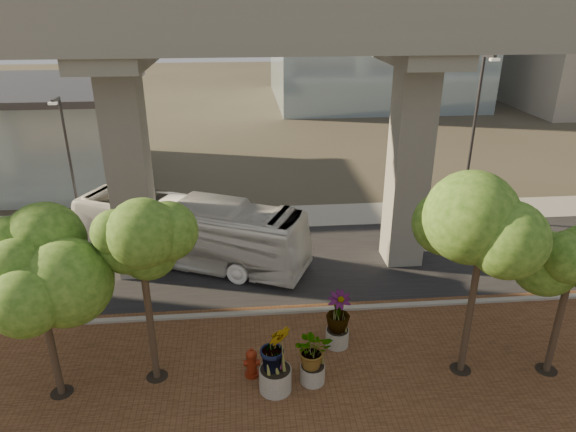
{
  "coord_description": "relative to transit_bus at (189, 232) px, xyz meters",
  "views": [
    {
      "loc": [
        -1.28,
        -18.95,
        11.58
      ],
      "look_at": [
        0.52,
        0.5,
        3.11
      ],
      "focal_mm": 32.0,
      "sensor_mm": 36.0,
      "label": 1
    }
  ],
  "objects": [
    {
      "name": "ground",
      "position": [
        3.84,
        -2.7,
        -1.55
      ],
      "size": [
        160.0,
        160.0,
        0.0
      ],
      "primitive_type": "plane",
      "color": "#3C362B",
      "rests_on": "ground"
    },
    {
      "name": "brick_plaza",
      "position": [
        3.84,
        -10.7,
        -1.52
      ],
      "size": [
        70.0,
        13.0,
        0.06
      ],
      "primitive_type": "cube",
      "color": "brown",
      "rests_on": "ground"
    },
    {
      "name": "asphalt_road",
      "position": [
        3.84,
        -0.7,
        -1.53
      ],
      "size": [
        90.0,
        8.0,
        0.04
      ],
      "primitive_type": "cube",
      "color": "black",
      "rests_on": "ground"
    },
    {
      "name": "curb_strip",
      "position": [
        3.84,
        -4.7,
        -1.47
      ],
      "size": [
        70.0,
        0.25,
        0.16
      ],
      "primitive_type": "cube",
      "color": "gray",
      "rests_on": "ground"
    },
    {
      "name": "far_sidewalk",
      "position": [
        3.84,
        4.8,
        -1.52
      ],
      "size": [
        90.0,
        3.0,
        0.06
      ],
      "primitive_type": "cube",
      "color": "gray",
      "rests_on": "ground"
    },
    {
      "name": "transit_viaduct",
      "position": [
        3.84,
        -0.7,
        5.74
      ],
      "size": [
        72.0,
        5.6,
        12.4
      ],
      "color": "gray",
      "rests_on": "ground"
    },
    {
      "name": "transit_bus",
      "position": [
        0.0,
        0.0,
        0.0
      ],
      "size": [
        11.17,
        7.03,
        3.1
      ],
      "primitive_type": "imported",
      "rotation": [
        0.0,
        0.0,
        1.14
      ],
      "color": "silver",
      "rests_on": "ground"
    },
    {
      "name": "fire_hydrant",
      "position": [
        2.62,
        -8.2,
        -0.98
      ],
      "size": [
        0.53,
        0.48,
        1.06
      ],
      "color": "maroon",
      "rests_on": "ground"
    },
    {
      "name": "planter_front",
      "position": [
        4.55,
        -8.67,
        -0.3
      ],
      "size": [
        1.77,
        1.77,
        1.95
      ],
      "color": "#A2A093",
      "rests_on": "ground"
    },
    {
      "name": "planter_right",
      "position": [
        5.68,
        -6.89,
        -0.19
      ],
      "size": [
        2.0,
        2.0,
        2.14
      ],
      "color": "#AFA79E",
      "rests_on": "ground"
    },
    {
      "name": "planter_left",
      "position": [
        3.34,
        -8.93,
        0.03
      ],
      "size": [
        2.27,
        2.27,
        2.49
      ],
      "color": "gray",
      "rests_on": "ground"
    },
    {
      "name": "street_tree_far_west",
      "position": [
        -3.37,
        -8.45,
        3.07
      ],
      "size": [
        3.92,
        3.92,
        6.36
      ],
      "color": "#4D392C",
      "rests_on": "ground"
    },
    {
      "name": "street_tree_near_west",
      "position": [
        -0.49,
        -7.98,
        3.3
      ],
      "size": [
        3.13,
        3.13,
        6.24
      ],
      "color": "#4D392C",
      "rests_on": "ground"
    },
    {
      "name": "street_tree_near_east",
      "position": [
        9.56,
        -8.56,
        3.73
      ],
      "size": [
        4.17,
        4.17,
        7.14
      ],
      "color": "#4D392C",
      "rests_on": "ground"
    },
    {
      "name": "street_tree_far_east",
      "position": [
        12.4,
        -8.86,
        2.54
      ],
      "size": [
        3.11,
        3.11,
        5.47
      ],
      "color": "#4D392C",
      "rests_on": "ground"
    },
    {
      "name": "streetlamp_west",
      "position": [
        -5.69,
        2.7,
        2.7
      ],
      "size": [
        0.36,
        1.05,
        7.27
      ],
      "color": "#313137",
      "rests_on": "ground"
    },
    {
      "name": "streetlamp_east",
      "position": [
        14.58,
        3.41,
        3.64
      ],
      "size": [
        0.44,
        1.29,
        8.9
      ],
      "color": "#2A2A2E",
      "rests_on": "ground"
    }
  ]
}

